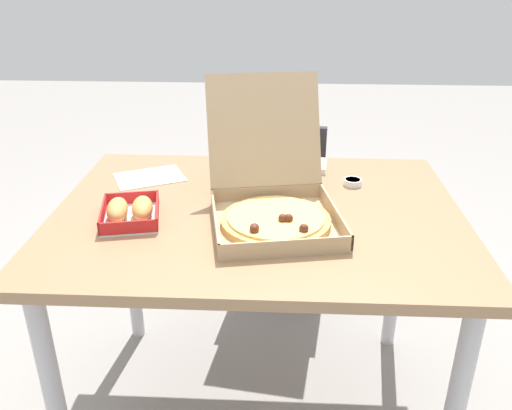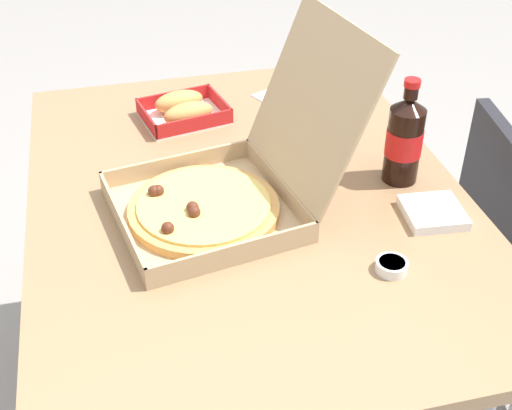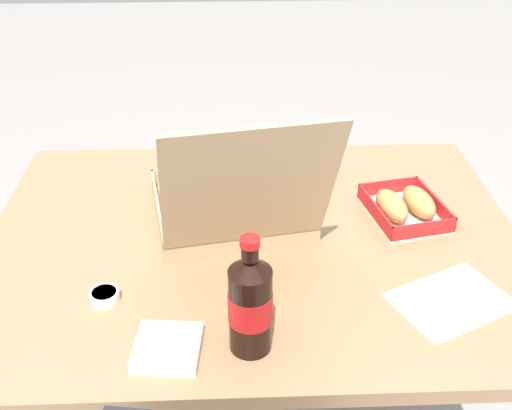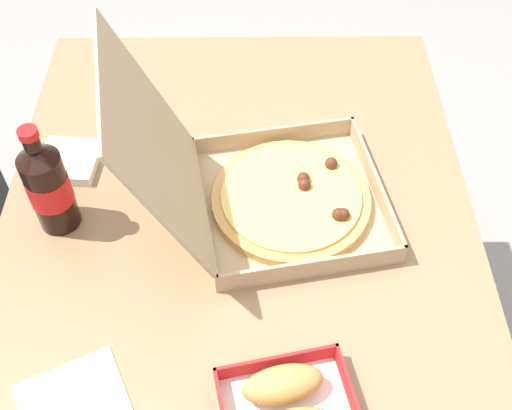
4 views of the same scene
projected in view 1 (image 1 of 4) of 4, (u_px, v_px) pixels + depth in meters
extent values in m
plane|color=gray|center=(257.00, 406.00, 1.82)|extent=(10.00, 10.00, 0.00)
cube|color=#997551|center=(258.00, 214.00, 1.50)|extent=(1.14, 0.86, 0.03)
cylinder|color=#B7B7BC|center=(56.00, 404.00, 1.36)|extent=(0.05, 0.05, 0.72)
cylinder|color=#B7B7BC|center=(130.00, 258.00, 2.01)|extent=(0.05, 0.05, 0.72)
cylinder|color=#B7B7BC|center=(397.00, 265.00, 1.97)|extent=(0.05, 0.05, 0.72)
cube|color=#232328|center=(283.00, 202.00, 2.29)|extent=(0.45, 0.45, 0.04)
cube|color=#232328|center=(277.00, 173.00, 2.04)|extent=(0.36, 0.08, 0.38)
cylinder|color=#B2B2B7|center=(323.00, 232.00, 2.50)|extent=(0.03, 0.03, 0.43)
cylinder|color=#B2B2B7|center=(252.00, 225.00, 2.56)|extent=(0.03, 0.03, 0.43)
cylinder|color=#B2B2B7|center=(317.00, 270.00, 2.20)|extent=(0.03, 0.03, 0.43)
cylinder|color=#B2B2B7|center=(237.00, 262.00, 2.26)|extent=(0.03, 0.03, 0.43)
cube|color=tan|center=(276.00, 225.00, 1.41)|extent=(0.38, 0.38, 0.01)
cube|color=tan|center=(287.00, 247.00, 1.25)|extent=(0.32, 0.06, 0.04)
cube|color=tan|center=(215.00, 221.00, 1.38)|extent=(0.06, 0.32, 0.04)
cube|color=tan|center=(335.00, 214.00, 1.41)|extent=(0.06, 0.32, 0.04)
cube|color=tan|center=(267.00, 193.00, 1.54)|extent=(0.32, 0.06, 0.04)
cube|color=tan|center=(264.00, 130.00, 1.53)|extent=(0.34, 0.19, 0.30)
cylinder|color=tan|center=(276.00, 221.00, 1.40)|extent=(0.29, 0.29, 0.02)
cylinder|color=#EAC666|center=(276.00, 217.00, 1.40)|extent=(0.26, 0.26, 0.01)
sphere|color=#562819|center=(304.00, 228.00, 1.32)|extent=(0.02, 0.02, 0.02)
sphere|color=#562819|center=(254.00, 229.00, 1.32)|extent=(0.02, 0.02, 0.02)
sphere|color=#562819|center=(289.00, 218.00, 1.37)|extent=(0.02, 0.02, 0.02)
sphere|color=#562819|center=(254.00, 228.00, 1.32)|extent=(0.02, 0.02, 0.02)
sphere|color=#562819|center=(283.00, 218.00, 1.37)|extent=(0.02, 0.02, 0.02)
cube|color=white|center=(131.00, 218.00, 1.44)|extent=(0.19, 0.22, 0.00)
cube|color=red|center=(128.00, 228.00, 1.35)|extent=(0.15, 0.04, 0.03)
cube|color=red|center=(132.00, 198.00, 1.52)|extent=(0.15, 0.04, 0.03)
cube|color=red|center=(103.00, 214.00, 1.43)|extent=(0.04, 0.19, 0.03)
cube|color=red|center=(157.00, 210.00, 1.45)|extent=(0.04, 0.19, 0.03)
ellipsoid|color=tan|center=(117.00, 210.00, 1.43)|extent=(0.08, 0.13, 0.05)
ellipsoid|color=tan|center=(142.00, 208.00, 1.44)|extent=(0.08, 0.13, 0.05)
cylinder|color=black|center=(268.00, 146.00, 1.75)|extent=(0.07, 0.07, 0.16)
cone|color=black|center=(268.00, 119.00, 1.71)|extent=(0.07, 0.07, 0.02)
cylinder|color=black|center=(268.00, 111.00, 1.70)|extent=(0.03, 0.03, 0.02)
cylinder|color=red|center=(268.00, 105.00, 1.69)|extent=(0.03, 0.03, 0.01)
cylinder|color=red|center=(268.00, 144.00, 1.75)|extent=(0.07, 0.07, 0.06)
cube|color=white|center=(150.00, 177.00, 1.71)|extent=(0.25, 0.23, 0.00)
cube|color=white|center=(310.00, 165.00, 1.78)|extent=(0.12, 0.12, 0.02)
cylinder|color=white|center=(353.00, 182.00, 1.65)|extent=(0.06, 0.06, 0.02)
cylinder|color=#DBBC66|center=(353.00, 180.00, 1.65)|extent=(0.05, 0.05, 0.01)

